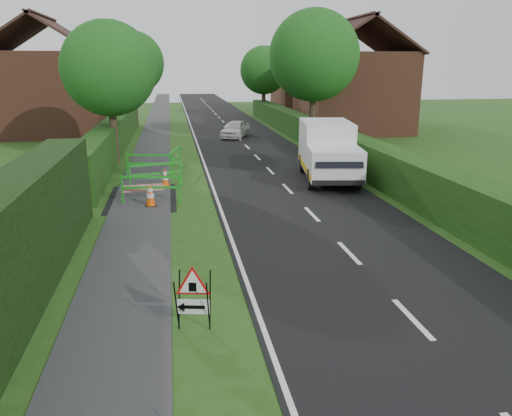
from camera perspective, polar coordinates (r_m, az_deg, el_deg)
ground at (r=8.50m, az=4.69°, el=-17.12°), size 120.00×120.00×0.00m
road_surface at (r=42.36m, az=-3.66°, el=9.67°), size 6.00×90.00×0.02m
footpath at (r=42.16m, az=-11.21°, el=9.38°), size 2.00×90.00×0.02m
hedge_west_far at (r=29.43m, az=-15.69°, el=6.33°), size 1.00×24.00×1.80m
hedge_east at (r=24.79m, az=10.32°, el=4.95°), size 1.20×50.00×1.50m
house_west at (r=37.82m, az=-22.53°, el=12.17°), size 7.50×7.40×7.88m
house_east_a at (r=37.21m, az=10.93°, el=13.02°), size 7.50×7.40×7.88m
house_east_b at (r=50.84m, az=6.45°, el=13.92°), size 7.50×7.40×7.88m
tree_nw at (r=25.04m, az=-16.46°, el=15.01°), size 4.40×4.40×6.70m
tree_ne at (r=30.04m, az=6.66°, el=16.91°), size 5.20×5.20×7.79m
tree_fw at (r=40.98m, az=-13.94°, el=15.80°), size 4.80×4.80×7.24m
tree_fe at (r=45.64m, az=0.89°, el=15.46°), size 4.20×4.20×6.33m
triangle_sign at (r=9.08m, az=-7.43°, el=-9.67°), size 0.84×0.84×1.05m
works_van at (r=21.13m, az=8.23°, el=6.59°), size 2.78×5.40×2.35m
traffic_cone_0 at (r=20.37m, az=10.47°, el=3.69°), size 0.38×0.38×0.79m
traffic_cone_1 at (r=21.51m, az=9.46°, el=4.39°), size 0.38×0.38×0.79m
traffic_cone_2 at (r=23.56m, az=6.51°, el=5.50°), size 0.38×0.38×0.79m
traffic_cone_3 at (r=17.33m, az=-11.99°, el=1.45°), size 0.38×0.38×0.79m
traffic_cone_4 at (r=19.95m, az=-10.36°, el=3.44°), size 0.38×0.38×0.79m
ped_barrier_0 at (r=17.71m, az=-11.93°, el=2.56°), size 2.09×0.63×1.00m
ped_barrier_1 at (r=19.99m, az=-11.39°, el=4.10°), size 2.08×0.83×1.00m
ped_barrier_2 at (r=22.11m, az=-12.08°, el=5.19°), size 2.08×0.86×1.00m
ped_barrier_3 at (r=23.11m, az=-9.22°, el=5.79°), size 0.82×2.08×1.00m
redwhite_plank at (r=18.26m, az=-12.73°, el=0.88°), size 1.49×0.23×0.25m
hatchback_car at (r=33.56m, az=-2.38°, el=9.01°), size 2.58×3.62×1.15m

